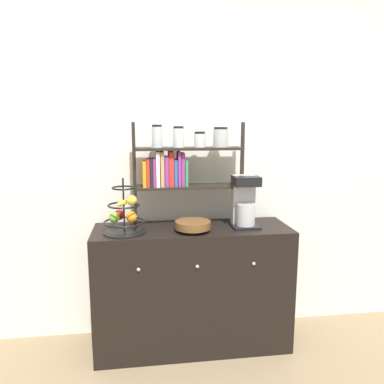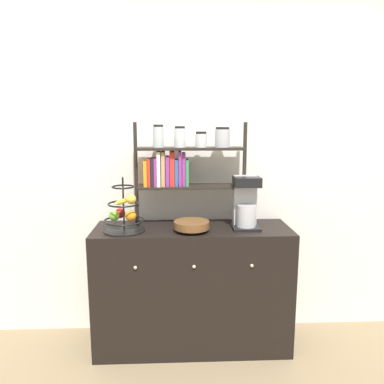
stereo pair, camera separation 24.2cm
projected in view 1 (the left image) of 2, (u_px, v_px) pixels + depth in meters
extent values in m
plane|color=#847051|center=(197.00, 362.00, 2.62)|extent=(12.00, 12.00, 0.00)
cube|color=silver|center=(187.00, 169.00, 2.89)|extent=(7.00, 0.05, 2.60)
cube|color=black|center=(192.00, 287.00, 2.77)|extent=(1.41, 0.47, 0.91)
sphere|color=#B2AD8C|center=(138.00, 270.00, 2.44)|extent=(0.02, 0.02, 0.02)
sphere|color=#B2AD8C|center=(197.00, 267.00, 2.49)|extent=(0.02, 0.02, 0.02)
sphere|color=#B2AD8C|center=(254.00, 264.00, 2.54)|extent=(0.02, 0.02, 0.02)
cube|color=black|center=(245.00, 226.00, 2.72)|extent=(0.19, 0.21, 0.02)
cube|color=#B7B7BC|center=(243.00, 199.00, 2.74)|extent=(0.16, 0.08, 0.35)
cylinder|color=#B7B7BC|center=(246.00, 214.00, 2.68)|extent=(0.13, 0.13, 0.16)
cube|color=black|center=(246.00, 181.00, 2.65)|extent=(0.18, 0.17, 0.07)
cylinder|color=black|center=(125.00, 232.00, 2.56)|extent=(0.29, 0.29, 0.01)
cylinder|color=black|center=(124.00, 205.00, 2.53)|extent=(0.01, 0.01, 0.37)
torus|color=black|center=(124.00, 222.00, 2.55)|extent=(0.28, 0.28, 0.01)
torus|color=black|center=(124.00, 205.00, 2.53)|extent=(0.22, 0.22, 0.01)
torus|color=black|center=(123.00, 188.00, 2.51)|extent=(0.16, 0.16, 0.01)
sphere|color=red|center=(119.00, 215.00, 2.61)|extent=(0.07, 0.07, 0.07)
sphere|color=#6BAD33|center=(114.00, 218.00, 2.53)|extent=(0.07, 0.07, 0.07)
sphere|color=orange|center=(131.00, 217.00, 2.53)|extent=(0.08, 0.08, 0.08)
ellipsoid|color=yellow|center=(122.00, 203.00, 2.49)|extent=(0.09, 0.15, 0.04)
sphere|color=gold|center=(132.00, 200.00, 2.52)|extent=(0.07, 0.07, 0.07)
cylinder|color=brown|center=(193.00, 230.00, 2.60)|extent=(0.14, 0.14, 0.02)
cylinder|color=brown|center=(193.00, 225.00, 2.59)|extent=(0.25, 0.25, 0.05)
cube|color=black|center=(135.00, 175.00, 2.67)|extent=(0.02, 0.02, 0.75)
cube|color=black|center=(242.00, 173.00, 2.78)|extent=(0.02, 0.02, 0.75)
cube|color=black|center=(189.00, 187.00, 2.74)|extent=(0.77, 0.20, 0.02)
cube|color=black|center=(189.00, 149.00, 2.69)|extent=(0.77, 0.20, 0.02)
cube|color=orange|center=(144.00, 174.00, 2.68)|extent=(0.02, 0.15, 0.19)
cube|color=red|center=(148.00, 173.00, 2.68)|extent=(0.02, 0.15, 0.20)
cube|color=black|center=(151.00, 172.00, 2.68)|extent=(0.02, 0.16, 0.20)
cube|color=#8C338C|center=(154.00, 172.00, 2.68)|extent=(0.02, 0.15, 0.20)
cube|color=white|center=(158.00, 169.00, 2.68)|extent=(0.03, 0.16, 0.25)
cube|color=tan|center=(162.00, 169.00, 2.69)|extent=(0.03, 0.15, 0.25)
cube|color=#8C338C|center=(166.00, 171.00, 2.70)|extent=(0.03, 0.14, 0.22)
cube|color=red|center=(171.00, 169.00, 2.70)|extent=(0.03, 0.12, 0.25)
cube|color=#2D599E|center=(175.00, 173.00, 2.71)|extent=(0.02, 0.13, 0.19)
cube|color=#8C338C|center=(179.00, 169.00, 2.70)|extent=(0.02, 0.14, 0.25)
cube|color=#8C338C|center=(182.00, 169.00, 2.71)|extent=(0.03, 0.12, 0.24)
cube|color=#2D8C47|center=(186.00, 173.00, 2.72)|extent=(0.02, 0.14, 0.19)
cylinder|color=silver|center=(157.00, 137.00, 2.64)|extent=(0.08, 0.08, 0.15)
cylinder|color=black|center=(157.00, 126.00, 2.63)|extent=(0.07, 0.07, 0.02)
cylinder|color=silver|center=(179.00, 138.00, 2.67)|extent=(0.08, 0.08, 0.13)
cylinder|color=black|center=(179.00, 127.00, 2.65)|extent=(0.07, 0.07, 0.02)
cylinder|color=silver|center=(200.00, 141.00, 2.69)|extent=(0.08, 0.08, 0.10)
cylinder|color=black|center=(200.00, 133.00, 2.68)|extent=(0.08, 0.08, 0.02)
cylinder|color=#ADB2B7|center=(221.00, 138.00, 2.71)|extent=(0.11, 0.11, 0.13)
cylinder|color=black|center=(221.00, 128.00, 2.69)|extent=(0.10, 0.10, 0.02)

